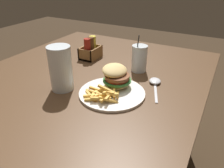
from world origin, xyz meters
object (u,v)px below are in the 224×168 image
Objects in this scene: meal_plate_near at (114,84)px; spoon at (155,82)px; juice_glass at (139,59)px; condiment_caddy at (90,50)px; beer_glass at (61,70)px.

spoon is at bearing -41.20° from meal_plate_near.
juice_glass is at bearing -2.99° from meal_plate_near.
spoon is (0.14, -0.13, -0.02)m from meal_plate_near.
condiment_caddy reaches higher than meal_plate_near.
condiment_caddy is (0.27, 0.29, 0.01)m from meal_plate_near.
condiment_caddy reaches higher than spoon.
condiment_caddy is at bearing 14.54° from beer_glass.
spoon is (0.23, -0.32, -0.08)m from beer_glass.
meal_plate_near is 2.24× the size of condiment_caddy.
juice_glass is (0.32, -0.21, -0.03)m from beer_glass.
beer_glass is at bearing 112.51° from meal_plate_near.
meal_plate_near is 0.39m from condiment_caddy.
spoon is at bearing -54.99° from beer_glass.
spoon is at bearing -128.67° from juice_glass.
beer_glass reaches higher than condiment_caddy.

